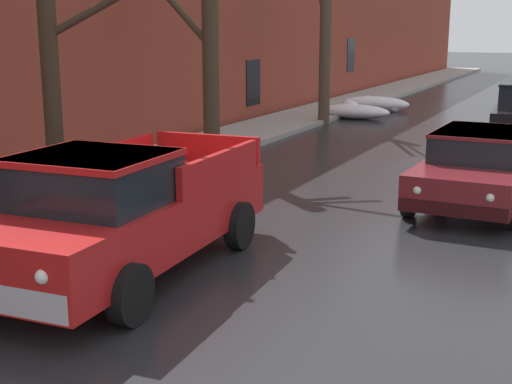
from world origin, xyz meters
TOP-DOWN VIEW (x-y plane):
  - left_sidewalk_slab at (-5.82, 18.00)m, footprint 2.45×80.00m
  - snow_bank_near_corner_left at (-4.17, 27.08)m, footprint 2.76×1.02m
  - snow_bank_mid_block_left at (-4.18, 24.32)m, footprint 2.61×1.11m
  - bare_tree_second_along_sidewalk at (-4.57, 8.94)m, footprint 3.08×2.03m
  - bare_tree_mid_block at (-4.73, 14.55)m, footprint 3.51×1.89m
  - bare_tree_far_down_block at (-4.69, 22.41)m, footprint 1.85×3.59m
  - pickup_truck_red_approaching_near_lane at (-1.75, 6.77)m, footprint 2.43×5.24m
  - sedan_maroon_parked_kerbside_close at (1.97, 12.76)m, footprint 2.08×4.33m

SIDE VIEW (x-z plane):
  - left_sidewalk_slab at x=-5.82m, z-range 0.00..0.15m
  - snow_bank_mid_block_left at x=-4.18m, z-range -0.05..0.59m
  - snow_bank_near_corner_left at x=-4.17m, z-range -0.01..0.58m
  - sedan_maroon_parked_kerbside_close at x=1.97m, z-range 0.04..1.46m
  - pickup_truck_red_approaching_near_lane at x=-1.75m, z-range 0.00..1.76m
  - bare_tree_far_down_block at x=-4.69m, z-range 0.04..6.69m
  - bare_tree_second_along_sidewalk at x=-4.57m, z-range 0.18..6.56m
  - bare_tree_mid_block at x=-4.73m, z-range -0.10..7.13m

